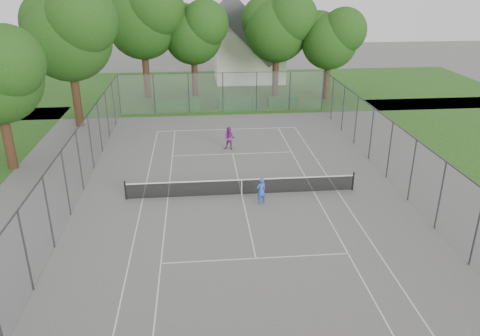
{
  "coord_description": "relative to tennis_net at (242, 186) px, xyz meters",
  "views": [
    {
      "loc": [
        -2.33,
        -23.54,
        11.52
      ],
      "look_at": [
        0.0,
        1.0,
        1.2
      ],
      "focal_mm": 35.0,
      "sensor_mm": 36.0,
      "label": 1
    }
  ],
  "objects": [
    {
      "name": "tree_far_right",
      "position": [
        10.43,
        20.64,
        5.47
      ],
      "size": [
        6.06,
        5.53,
        8.71
      ],
      "color": "#362013",
      "rests_on": "ground"
    },
    {
      "name": "grass_far",
      "position": [
        0.0,
        26.0,
        -0.51
      ],
      "size": [
        60.0,
        20.0,
        0.0
      ],
      "primitive_type": "cube",
      "color": "#234E16",
      "rests_on": "ground"
    },
    {
      "name": "tree_far_midright",
      "position": [
        5.66,
        22.33,
        6.4
      ],
      "size": [
        7.0,
        6.39,
        10.07
      ],
      "color": "#362013",
      "rests_on": "ground"
    },
    {
      "name": "hedge_left",
      "position": [
        -4.02,
        18.02,
        -0.02
      ],
      "size": [
        3.91,
        1.17,
        0.98
      ],
      "primitive_type": "cube",
      "color": "#194E1A",
      "rests_on": "ground"
    },
    {
      "name": "ground",
      "position": [
        0.0,
        0.0,
        -0.51
      ],
      "size": [
        120.0,
        120.0,
        0.0
      ],
      "primitive_type": "plane",
      "color": "#5E5C59",
      "rests_on": "ground"
    },
    {
      "name": "hedge_right",
      "position": [
        5.67,
        18.49,
        -0.1
      ],
      "size": [
        2.75,
        1.01,
        0.82
      ],
      "primitive_type": "cube",
      "color": "#194E1A",
      "rests_on": "ground"
    },
    {
      "name": "woman_player",
      "position": [
        -0.15,
        7.32,
        0.31
      ],
      "size": [
        0.98,
        0.88,
        1.64
      ],
      "primitive_type": "imported",
      "rotation": [
        0.0,
        0.0,
        -0.39
      ],
      "color": "#7F2A7B",
      "rests_on": "ground"
    },
    {
      "name": "girl_player",
      "position": [
        0.93,
        -1.2,
        0.25
      ],
      "size": [
        0.65,
        0.56,
        1.51
      ],
      "primitive_type": "imported",
      "rotation": [
        0.0,
        0.0,
        3.56
      ],
      "color": "#3057B6",
      "rests_on": "ground"
    },
    {
      "name": "tree_far_midleft",
      "position": [
        -2.35,
        23.23,
        5.9
      ],
      "size": [
        6.5,
        5.93,
        9.34
      ],
      "color": "#362013",
      "rests_on": "ground"
    },
    {
      "name": "tree_far_left",
      "position": [
        -7.07,
        23.02,
        7.17
      ],
      "size": [
        7.77,
        7.1,
        11.18
      ],
      "color": "#362013",
      "rests_on": "ground"
    },
    {
      "name": "tennis_net",
      "position": [
        0.0,
        0.0,
        0.0
      ],
      "size": [
        12.87,
        0.1,
        1.1
      ],
      "color": "black",
      "rests_on": "ground"
    },
    {
      "name": "perimeter_fence",
      "position": [
        0.0,
        0.0,
        1.3
      ],
      "size": [
        18.08,
        34.08,
        3.52
      ],
      "color": "#38383D",
      "rests_on": "ground"
    },
    {
      "name": "court_markings",
      "position": [
        0.0,
        0.0,
        -0.5
      ],
      "size": [
        11.03,
        23.83,
        0.01
      ],
      "color": "silver",
      "rests_on": "ground"
    },
    {
      "name": "house",
      "position": [
        3.78,
        30.01,
        3.31
      ],
      "size": [
        7.62,
        5.9,
        9.48
      ],
      "color": "white",
      "rests_on": "ground"
    },
    {
      "name": "tree_side_back",
      "position": [
        -11.75,
        13.92,
        7.04
      ],
      "size": [
        7.64,
        6.97,
        10.98
      ],
      "color": "#362013",
      "rests_on": "ground"
    },
    {
      "name": "hedge_mid",
      "position": [
        1.43,
        18.01,
        0.05
      ],
      "size": [
        3.6,
        1.03,
        1.13
      ],
      "primitive_type": "cube",
      "color": "#194E1A",
      "rests_on": "ground"
    }
  ]
}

